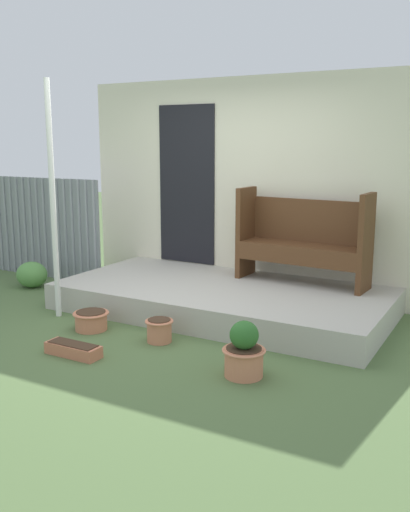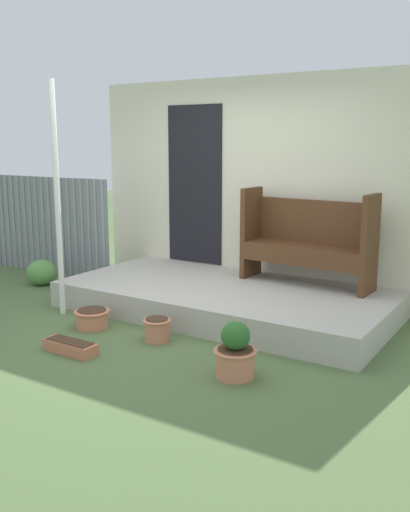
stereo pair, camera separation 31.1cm
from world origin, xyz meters
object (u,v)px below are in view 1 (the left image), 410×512
flower_pot_middle (159,329)px  shrub_by_fence (32,275)px  support_post (53,202)px  bench (303,236)px  flower_pot_left (91,320)px  flower_pot_right (244,352)px  planter_box_rect (73,349)px

flower_pot_middle → shrub_by_fence: size_ratio=0.66×
support_post → shrub_by_fence: size_ratio=6.05×
bench → flower_pot_middle: bearing=-110.3°
flower_pot_left → shrub_by_fence: bearing=152.1°
bench → shrub_by_fence: 3.50m
flower_pot_left → flower_pot_middle: flower_pot_middle is taller
bench → shrub_by_fence: (-3.33, -0.85, -0.65)m
flower_pot_middle → flower_pot_left: bearing=-177.0°
flower_pot_right → planter_box_rect: flower_pot_right is taller
support_post → flower_pot_middle: (1.40, -0.14, -1.11)m
support_post → flower_pot_middle: support_post is taller
flower_pot_left → planter_box_rect: size_ratio=0.69×
flower_pot_right → flower_pot_middle: bearing=162.0°
bench → flower_pot_left: size_ratio=4.17×
planter_box_rect → flower_pot_left: bearing=117.5°
flower_pot_left → flower_pot_right: 1.85m
flower_pot_right → shrub_by_fence: flower_pot_right is taller
flower_pot_middle → bench: bearing=66.3°
flower_pot_middle → planter_box_rect: 0.81m
shrub_by_fence → flower_pot_right: bearing=-19.0°
support_post → flower_pot_middle: 1.79m
shrub_by_fence → flower_pot_middle: bearing=-19.4°
support_post → flower_pot_right: 2.68m
flower_pot_left → flower_pot_right: flower_pot_right is taller
flower_pot_middle → shrub_by_fence: 2.72m
flower_pot_right → shrub_by_fence: bearing=161.0°
flower_pot_left → planter_box_rect: (0.32, -0.62, -0.05)m
flower_pot_middle → shrub_by_fence: bearing=160.6°
support_post → flower_pot_right: bearing=-11.2°
bench → flower_pot_middle: 2.03m
flower_pot_middle → planter_box_rect: bearing=-125.0°
planter_box_rect → shrub_by_fence: bearing=143.3°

